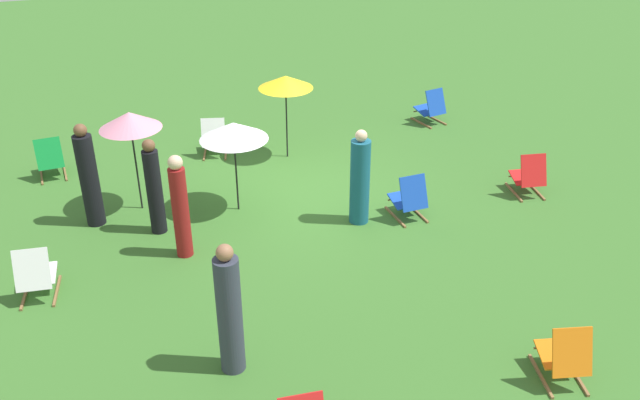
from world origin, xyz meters
TOP-DOWN VIEW (x-y plane):
  - ground_plane at (0.00, 0.00)m, footprint 40.00×40.00m
  - deckchair_0 at (1.14, -2.30)m, footprint 0.65×0.85m
  - deckchair_1 at (-1.56, 1.42)m, footprint 0.51×0.78m
  - deckchair_3 at (-1.60, 5.66)m, footprint 0.64×0.85m
  - deckchair_4 at (4.35, -2.29)m, footprint 0.53×0.79m
  - deckchair_5 at (-3.96, -2.45)m, footprint 0.62×0.84m
  - deckchair_7 at (-4.03, 1.33)m, footprint 0.60×0.83m
  - deckchair_8 at (4.49, 1.79)m, footprint 0.56×0.81m
  - umbrella_0 at (2.83, -0.42)m, footprint 1.05×1.05m
  - umbrella_1 at (-0.27, -1.72)m, footprint 1.10×1.10m
  - umbrella_2 at (1.19, 0.17)m, footprint 1.17×1.17m
  - person_0 at (2.33, 1.35)m, footprint 0.37×0.37m
  - person_1 at (3.62, -0.13)m, footprint 0.32×0.32m
  - person_2 at (-0.69, 1.26)m, footprint 0.47×0.47m
  - person_3 at (2.15, 4.16)m, footprint 0.43×0.43m
  - person_4 at (2.63, 0.49)m, footprint 0.33×0.33m

SIDE VIEW (x-z plane):
  - ground_plane at x=0.00m, z-range 0.00..0.00m
  - deckchair_0 at x=1.14m, z-range -0.05..0.79m
  - deckchair_1 at x=-1.56m, z-range -0.05..0.79m
  - deckchair_3 at x=-1.60m, z-range -0.05..0.79m
  - deckchair_4 at x=4.35m, z-range -0.05..0.79m
  - deckchair_5 at x=-3.96m, z-range -0.05..0.79m
  - deckchair_7 at x=-4.03m, z-range -0.05..0.79m
  - deckchair_8 at x=4.49m, z-range -0.05..0.79m
  - person_2 at x=-0.69m, z-range -0.06..1.64m
  - person_4 at x=2.63m, z-range -0.03..1.65m
  - person_0 at x=2.33m, z-range -0.02..1.71m
  - person_3 at x=2.15m, z-range -0.05..1.76m
  - person_1 at x=3.62m, z-range -0.05..1.78m
  - umbrella_2 at x=1.19m, z-range 0.68..2.33m
  - umbrella_1 at x=-0.27m, z-range 0.74..2.48m
  - umbrella_0 at x=2.83m, z-range 0.76..2.59m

